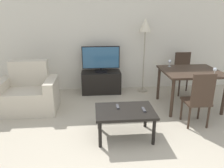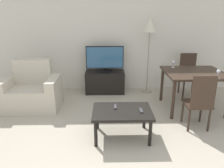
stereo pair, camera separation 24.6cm
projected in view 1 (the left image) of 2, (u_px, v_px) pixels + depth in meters
name	position (u px, v px, depth m)	size (l,w,h in m)	color
wall_back	(107.00, 34.00, 5.14)	(7.44, 0.06, 2.70)	silver
armchair	(29.00, 94.00, 4.25)	(1.09, 0.73, 0.95)	beige
tv_stand	(101.00, 82.00, 5.20)	(0.91, 0.46, 0.51)	black
tv	(101.00, 59.00, 5.02)	(0.87, 0.30, 0.60)	black
coffee_table	(125.00, 113.00, 3.31)	(0.89, 0.62, 0.45)	black
dining_table	(190.00, 75.00, 4.29)	(1.11, 0.97, 0.76)	#38281E
dining_chair_near	(199.00, 98.00, 3.57)	(0.40, 0.40, 0.95)	#38281E
dining_chair_far	(183.00, 72.00, 5.11)	(0.40, 0.40, 0.95)	#38281E
floor_lamp	(145.00, 30.00, 4.89)	(0.28, 0.28, 1.73)	gray
remote_primary	(118.00, 107.00, 3.39)	(0.04, 0.15, 0.02)	#38383D
remote_secondary	(144.00, 110.00, 3.29)	(0.04, 0.15, 0.02)	#38383D
wine_glass_left	(170.00, 62.00, 4.52)	(0.07, 0.07, 0.15)	silver
wine_glass_center	(215.00, 70.00, 3.90)	(0.07, 0.07, 0.15)	silver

